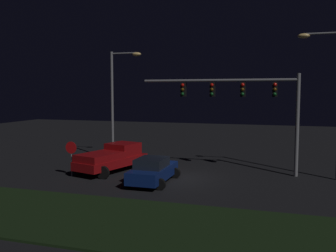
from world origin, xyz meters
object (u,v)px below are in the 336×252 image
pickup_truck (113,156)px  street_lamp_left (118,93)px  traffic_signal_gantry (243,97)px  street_lamp_right (332,88)px  car_sedan (153,170)px  stop_sign (71,152)px

pickup_truck → street_lamp_left: (-1.43, 3.91, 4.28)m
traffic_signal_gantry → street_lamp_right: bearing=-2.9°
pickup_truck → car_sedan: 4.34m
pickup_truck → street_lamp_right: size_ratio=0.64×
pickup_truck → street_lamp_left: 5.96m
car_sedan → street_lamp_left: bearing=39.3°
street_lamp_right → stop_sign: bearing=-165.4°
traffic_signal_gantry → street_lamp_right: size_ratio=1.15×
street_lamp_right → car_sedan: bearing=-157.9°
pickup_truck → stop_sign: (-1.81, -2.29, 0.56)m
pickup_truck → street_lamp_right: bearing=-66.8°
pickup_truck → traffic_signal_gantry: size_ratio=0.56×
traffic_signal_gantry → stop_sign: 11.58m
pickup_truck → car_sedan: pickup_truck is taller
traffic_signal_gantry → street_lamp_right: street_lamp_right is taller
car_sedan → street_lamp_right: size_ratio=0.49×
stop_sign → car_sedan: bearing=-0.3°
traffic_signal_gantry → car_sedan: bearing=-137.6°
street_lamp_left → stop_sign: bearing=-93.5°
car_sedan → street_lamp_left: 9.23m
street_lamp_right → stop_sign: (-15.45, -4.02, -4.02)m
pickup_truck → traffic_signal_gantry: traffic_signal_gantry is taller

